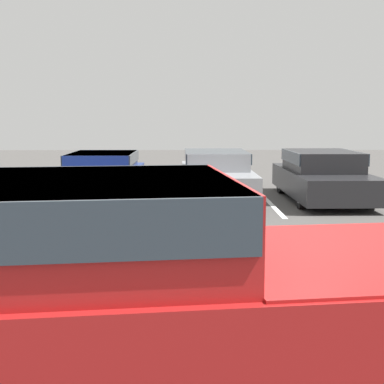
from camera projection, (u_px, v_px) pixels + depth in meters
The scene contains 9 objects.
ground_plane at pixel (223, 372), 4.57m from camera, with size 60.00×60.00×0.00m, color #4C4947.
stall_stripe_a at pixel (47, 200), 13.95m from camera, with size 0.12×5.37×0.01m, color white.
stall_stripe_b at pixel (157, 199), 13.99m from camera, with size 0.12×5.37×0.01m, color white.
stall_stripe_c at pixel (266, 199), 14.03m from camera, with size 0.12×5.37×0.01m, color white.
stall_stripe_d at pixel (375, 199), 14.07m from camera, with size 0.12×5.37×0.01m, color white.
pickup_truck at pixel (118, 306), 3.65m from camera, with size 6.37×2.68×1.77m.
parked_sedan_a at pixel (103, 175), 13.71m from camera, with size 1.82×4.28×1.24m.
parked_sedan_b at pixel (216, 173), 14.16m from camera, with size 1.81×4.73×1.25m.
parked_sedan_c at pixel (322, 174), 13.83m from camera, with size 1.87×4.46×1.28m.
Camera 1 is at (-0.32, -4.30, 2.18)m, focal length 50.00 mm.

